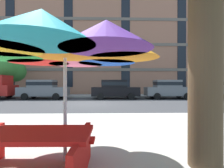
# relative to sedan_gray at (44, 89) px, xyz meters

# --- Properties ---
(ground_plane) EXTENTS (120.00, 120.00, 0.00)m
(ground_plane) POSITION_rel_sedan_gray_xyz_m (4.65, -3.70, -0.95)
(ground_plane) COLOR #38383A
(sidewalk_near_patio) EXTENTS (56.00, 9.00, 0.12)m
(sidewalk_near_patio) POSITION_rel_sedan_gray_xyz_m (4.65, -12.70, -0.89)
(sidewalk_near_patio) COLOR #B2ADA3
(sidewalk_near_patio) RESTS_ON ground
(sidewalk_far) EXTENTS (56.00, 3.60, 0.12)m
(sidewalk_far) POSITION_rel_sedan_gray_xyz_m (4.65, 3.10, -0.89)
(sidewalk_far) COLOR gray
(sidewalk_far) RESTS_ON ground
(apartment_building) EXTENTS (43.17, 12.08, 12.80)m
(apartment_building) POSITION_rel_sedan_gray_xyz_m (4.65, 11.29, 5.45)
(apartment_building) COLOR #A87056
(apartment_building) RESTS_ON ground
(sedan_gray) EXTENTS (4.40, 1.98, 1.78)m
(sedan_gray) POSITION_rel_sedan_gray_xyz_m (0.00, 0.00, 0.00)
(sedan_gray) COLOR slate
(sedan_gray) RESTS_ON ground
(sedan_black) EXTENTS (4.40, 1.98, 1.78)m
(sedan_black) POSITION_rel_sedan_gray_xyz_m (6.66, 0.00, 0.00)
(sedan_black) COLOR black
(sedan_black) RESTS_ON ground
(sedan_gray_midblock) EXTENTS (4.40, 1.98, 1.78)m
(sedan_gray_midblock) POSITION_rel_sedan_gray_xyz_m (11.73, 0.00, 0.00)
(sedan_gray_midblock) COLOR slate
(sedan_gray_midblock) RESTS_ON ground
(street_tree_left) EXTENTS (2.63, 2.89, 4.21)m
(street_tree_left) POSITION_rel_sedan_gray_xyz_m (-4.44, 2.83, 1.92)
(street_tree_left) COLOR #4C3823
(street_tree_left) RESTS_ON ground
(patio_umbrella) EXTENTS (3.22, 3.22, 2.35)m
(patio_umbrella) POSITION_rel_sedan_gray_xyz_m (5.25, -12.70, 1.14)
(patio_umbrella) COLOR silver
(patio_umbrella) RESTS_ON ground
(picnic_table) EXTENTS (1.83, 1.55, 0.77)m
(picnic_table) POSITION_rel_sedan_gray_xyz_m (4.83, -13.21, -0.46)
(picnic_table) COLOR red
(picnic_table) RESTS_ON ground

